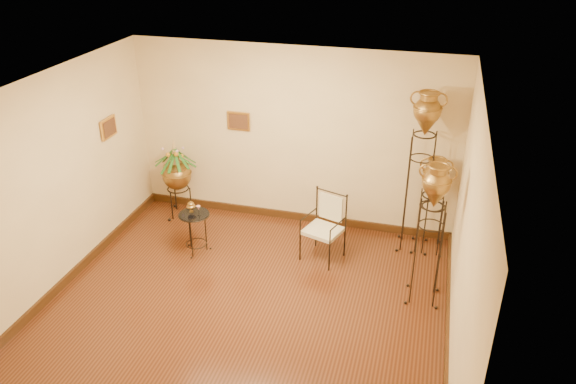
% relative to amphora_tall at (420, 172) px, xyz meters
% --- Properties ---
extents(ground, '(5.00, 5.00, 0.00)m').
position_rel_amphora_tall_xyz_m(ground, '(-1.93, -2.15, -1.23)').
color(ground, '#562814').
rests_on(ground, ground).
extents(room_shell, '(5.02, 5.02, 2.81)m').
position_rel_amphora_tall_xyz_m(room_shell, '(-1.94, -2.14, 0.50)').
color(room_shell, beige).
rests_on(room_shell, ground).
extents(amphora_tall, '(0.54, 0.54, 2.41)m').
position_rel_amphora_tall_xyz_m(amphora_tall, '(0.00, 0.00, 0.00)').
color(amphora_tall, black).
rests_on(amphora_tall, ground).
extents(amphora_mid, '(0.47, 0.47, 1.91)m').
position_rel_amphora_tall_xyz_m(amphora_mid, '(0.22, -1.22, -0.26)').
color(amphora_mid, black).
rests_on(amphora_mid, ground).
extents(amphora_short, '(0.45, 0.45, 1.47)m').
position_rel_amphora_tall_xyz_m(amphora_short, '(0.21, 0.00, -0.49)').
color(amphora_short, black).
rests_on(amphora_short, ground).
extents(planter_urn, '(0.83, 0.83, 1.36)m').
position_rel_amphora_tall_xyz_m(planter_urn, '(-3.76, -0.00, -0.47)').
color(planter_urn, black).
rests_on(planter_urn, ground).
extents(armchair, '(0.69, 0.66, 0.98)m').
position_rel_amphora_tall_xyz_m(armchair, '(-1.23, -0.65, -0.74)').
color(armchair, black).
rests_on(armchair, ground).
extents(side_table, '(0.55, 0.55, 0.80)m').
position_rel_amphora_tall_xyz_m(side_table, '(-3.04, -0.97, -0.90)').
color(side_table, black).
rests_on(side_table, ground).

